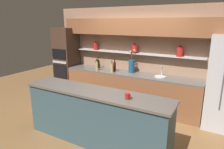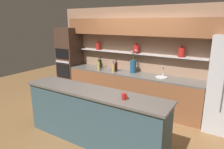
{
  "view_description": "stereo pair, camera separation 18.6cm",
  "coord_description": "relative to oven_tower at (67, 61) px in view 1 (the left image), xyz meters",
  "views": [
    {
      "loc": [
        1.92,
        -3.36,
        2.2
      ],
      "look_at": [
        -0.16,
        0.32,
        1.09
      ],
      "focal_mm": 32.0,
      "sensor_mm": 36.0,
      "label": 1
    },
    {
      "loc": [
        2.08,
        -3.27,
        2.2
      ],
      "look_at": [
        -0.16,
        0.32,
        1.09
      ],
      "focal_mm": 32.0,
      "sensor_mm": 36.0,
      "label": 2
    }
  ],
  "objects": [
    {
      "name": "back_counter_unit",
      "position": [
        2.14,
        0.0,
        -0.56
      ],
      "size": [
        3.64,
        0.62,
        0.92
      ],
      "color": "brown",
      "rests_on": "ground_plane"
    },
    {
      "name": "bottle_wine_4",
      "position": [
        1.71,
        -0.03,
        0.03
      ],
      "size": [
        0.07,
        0.07,
        0.34
      ],
      "color": "#380C0C",
      "rests_on": "back_counter_unit"
    },
    {
      "name": "coffee_mug",
      "position": [
        2.98,
        -1.9,
        0.05
      ],
      "size": [
        0.1,
        0.08,
        0.1
      ],
      "color": "maroon",
      "rests_on": "island_counter"
    },
    {
      "name": "bottle_spirit_1",
      "position": [
        1.59,
        0.03,
        0.01
      ],
      "size": [
        0.08,
        0.08,
        0.26
      ],
      "color": "gray",
      "rests_on": "back_counter_unit"
    },
    {
      "name": "ground_plane",
      "position": [
        2.3,
        -1.24,
        -1.02
      ],
      "size": [
        12.0,
        12.0,
        0.0
      ],
      "primitive_type": "plane",
      "color": "brown"
    },
    {
      "name": "bottle_spirit_2",
      "position": [
        1.69,
        -0.14,
        0.0
      ],
      "size": [
        0.07,
        0.07,
        0.25
      ],
      "color": "tan",
      "rests_on": "back_counter_unit"
    },
    {
      "name": "back_wall_unit",
      "position": [
        2.3,
        0.29,
        0.53
      ],
      "size": [
        5.2,
        0.44,
        2.6
      ],
      "color": "#937056",
      "rests_on": "ground_plane"
    },
    {
      "name": "bottle_spirit_5",
      "position": [
        1.23,
        -0.17,
        0.01
      ],
      "size": [
        0.07,
        0.07,
        0.27
      ],
      "color": "tan",
      "rests_on": "back_counter_unit"
    },
    {
      "name": "oven_tower",
      "position": [
        0.0,
        0.0,
        0.0
      ],
      "size": [
        0.6,
        0.64,
        2.04
      ],
      "color": "#3D281E",
      "rests_on": "ground_plane"
    },
    {
      "name": "flower_vase",
      "position": [
        2.16,
        0.08,
        0.09
      ],
      "size": [
        0.18,
        0.16,
        0.61
      ],
      "color": "navy",
      "rests_on": "back_counter_unit"
    },
    {
      "name": "island_counter",
      "position": [
        2.3,
        -1.84,
        -0.51
      ],
      "size": [
        2.84,
        0.61,
        1.02
      ],
      "color": "#334C56",
      "rests_on": "ground_plane"
    },
    {
      "name": "sink_fixture",
      "position": [
        2.95,
        0.01,
        -0.07
      ],
      "size": [
        0.28,
        0.28,
        0.25
      ],
      "color": "#B7B7BC",
      "rests_on": "back_counter_unit"
    },
    {
      "name": "bottle_spirit_3",
      "position": [
        0.99,
        0.18,
        0.0
      ],
      "size": [
        0.07,
        0.07,
        0.24
      ],
      "color": "#4C2D0C",
      "rests_on": "back_counter_unit"
    },
    {
      "name": "bottle_wine_0",
      "position": [
        1.11,
        0.08,
        0.02
      ],
      "size": [
        0.08,
        0.08,
        0.33
      ],
      "color": "black",
      "rests_on": "back_counter_unit"
    }
  ]
}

